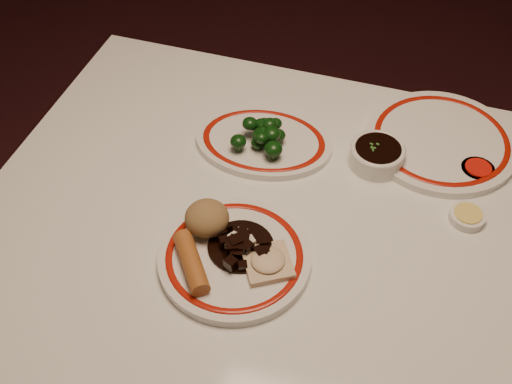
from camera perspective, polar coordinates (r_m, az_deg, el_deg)
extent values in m
cube|color=white|center=(1.15, 4.32, -4.22)|extent=(1.20, 0.90, 0.04)
cylinder|color=black|center=(1.81, -9.83, 1.80)|extent=(0.06, 0.06, 0.71)
cylinder|color=white|center=(1.09, -1.93, -5.91)|extent=(0.32, 0.32, 0.02)
torus|color=#9E1408|center=(1.08, -1.94, -5.62)|extent=(0.28, 0.28, 0.00)
ellipsoid|color=#977447|center=(1.10, -4.39, -2.32)|extent=(0.08, 0.08, 0.06)
cylinder|color=#AF642B|center=(1.06, -5.76, -6.24)|extent=(0.10, 0.11, 0.03)
cube|color=beige|center=(1.06, 1.06, -6.34)|extent=(0.10, 0.10, 0.01)
ellipsoid|color=beige|center=(1.06, 1.06, -6.05)|extent=(0.06, 0.06, 0.02)
cylinder|color=black|center=(1.09, -1.36, -4.85)|extent=(0.11, 0.11, 0.00)
cube|color=black|center=(1.08, -1.45, -4.72)|extent=(0.02, 0.02, 0.02)
cube|color=black|center=(1.08, -1.38, -4.40)|extent=(0.03, 0.03, 0.02)
cube|color=black|center=(1.09, -3.20, -3.68)|extent=(0.03, 0.03, 0.02)
cube|color=black|center=(1.07, -1.71, -5.47)|extent=(0.02, 0.02, 0.02)
cube|color=black|center=(1.07, -0.82, -4.92)|extent=(0.02, 0.02, 0.02)
cube|color=black|center=(1.06, -1.19, -6.62)|extent=(0.02, 0.02, 0.01)
cube|color=black|center=(1.07, -2.16, -4.95)|extent=(0.03, 0.03, 0.02)
cube|color=black|center=(1.08, -1.94, -4.41)|extent=(0.02, 0.02, 0.02)
cube|color=black|center=(1.08, -2.87, -4.41)|extent=(0.02, 0.02, 0.01)
cube|color=black|center=(1.07, -1.85, -4.51)|extent=(0.03, 0.03, 0.02)
cube|color=black|center=(1.05, -2.26, -6.33)|extent=(0.02, 0.02, 0.02)
cube|color=black|center=(1.07, 0.68, -5.36)|extent=(0.02, 0.02, 0.02)
cube|color=black|center=(1.10, -1.24, -3.72)|extent=(0.03, 0.03, 0.02)
cube|color=black|center=(1.07, 0.49, -5.44)|extent=(0.03, 0.03, 0.02)
cube|color=black|center=(1.07, -1.39, -4.99)|extent=(0.03, 0.03, 0.02)
cube|color=black|center=(1.10, -1.57, -3.68)|extent=(0.02, 0.02, 0.01)
cube|color=black|center=(1.11, -2.73, -3.20)|extent=(0.02, 0.02, 0.02)
cube|color=black|center=(1.09, -1.10, -4.11)|extent=(0.02, 0.02, 0.02)
cube|color=black|center=(1.07, 0.81, -4.46)|extent=(0.03, 0.03, 0.02)
cube|color=beige|center=(1.09, -2.00, -4.12)|extent=(0.02, 0.02, 0.01)
cube|color=beige|center=(1.08, -0.59, -4.42)|extent=(0.02, 0.02, 0.01)
cube|color=beige|center=(1.09, -1.27, -3.72)|extent=(0.02, 0.02, 0.01)
cube|color=beige|center=(1.08, -2.20, -4.72)|extent=(0.02, 0.02, 0.01)
torus|color=#9E1408|center=(1.28, 0.69, 4.68)|extent=(0.26, 0.26, 0.00)
cylinder|color=#23471C|center=(1.23, 1.53, 3.25)|extent=(0.01, 0.01, 0.01)
ellipsoid|color=#0D350D|center=(1.22, 1.55, 3.85)|extent=(0.04, 0.04, 0.03)
cylinder|color=#23471C|center=(1.29, 0.22, 5.36)|extent=(0.01, 0.01, 0.01)
ellipsoid|color=#0D350D|center=(1.28, 0.22, 5.78)|extent=(0.03, 0.03, 0.02)
cylinder|color=#23471C|center=(1.27, 0.70, 4.81)|extent=(0.01, 0.01, 0.01)
ellipsoid|color=#0D350D|center=(1.26, 0.71, 5.24)|extent=(0.03, 0.03, 0.02)
cylinder|color=#23471C|center=(1.26, 0.88, 4.54)|extent=(0.01, 0.01, 0.01)
ellipsoid|color=#0D350D|center=(1.25, 0.88, 5.10)|extent=(0.04, 0.04, 0.03)
cylinder|color=#23471C|center=(1.25, -1.58, 3.95)|extent=(0.01, 0.01, 0.02)
ellipsoid|color=#0D350D|center=(1.24, -1.59, 4.52)|extent=(0.03, 0.03, 0.03)
cylinder|color=#23471C|center=(1.27, 1.98, 4.57)|extent=(0.01, 0.01, 0.01)
ellipsoid|color=#0D350D|center=(1.26, 2.00, 5.07)|extent=(0.03, 0.03, 0.02)
cylinder|color=#23471C|center=(1.27, 1.34, 4.84)|extent=(0.01, 0.01, 0.01)
ellipsoid|color=#0D350D|center=(1.26, 1.36, 5.32)|extent=(0.03, 0.03, 0.03)
cylinder|color=#23471C|center=(1.28, 0.51, 5.14)|extent=(0.01, 0.01, 0.01)
ellipsoid|color=#0D350D|center=(1.27, 0.52, 5.66)|extent=(0.03, 0.03, 0.02)
cylinder|color=#23471C|center=(1.27, 0.55, 4.71)|extent=(0.01, 0.01, 0.01)
ellipsoid|color=#0D350D|center=(1.26, 0.56, 5.26)|extent=(0.03, 0.03, 0.03)
cylinder|color=#23471C|center=(1.26, 0.36, 4.41)|extent=(0.01, 0.01, 0.01)
ellipsoid|color=#0D350D|center=(1.25, 0.36, 4.96)|extent=(0.03, 0.03, 0.03)
cylinder|color=#23471C|center=(1.26, 0.97, 4.45)|extent=(0.01, 0.01, 0.01)
ellipsoid|color=#0D350D|center=(1.25, 0.98, 4.95)|extent=(0.03, 0.03, 0.03)
cylinder|color=#23471C|center=(1.27, 0.48, 4.82)|extent=(0.01, 0.01, 0.01)
ellipsoid|color=#0D350D|center=(1.26, 0.48, 5.28)|extent=(0.03, 0.03, 0.03)
cylinder|color=#23471C|center=(1.27, 0.88, 4.70)|extent=(0.01, 0.01, 0.02)
ellipsoid|color=#0D350D|center=(1.25, 0.89, 5.33)|extent=(0.04, 0.04, 0.03)
cylinder|color=#23471C|center=(1.25, 0.15, 4.02)|extent=(0.01, 0.01, 0.01)
ellipsoid|color=#0D350D|center=(1.25, 0.15, 4.42)|extent=(0.03, 0.03, 0.02)
ellipsoid|color=#0D350D|center=(1.26, 0.91, 6.03)|extent=(0.02, 0.02, 0.02)
ellipsoid|color=#0D350D|center=(1.23, 0.47, 4.87)|extent=(0.03, 0.03, 0.02)
ellipsoid|color=#0D350D|center=(1.25, 1.23, 6.03)|extent=(0.03, 0.03, 0.02)
ellipsoid|color=#0D350D|center=(1.24, 1.41, 5.17)|extent=(0.03, 0.03, 0.03)
ellipsoid|color=#0D350D|center=(1.26, 1.74, 6.10)|extent=(0.03, 0.03, 0.02)
ellipsoid|color=#0D350D|center=(1.26, 0.46, 6.10)|extent=(0.02, 0.02, 0.02)
ellipsoid|color=#0D350D|center=(1.26, -0.55, 6.11)|extent=(0.03, 0.03, 0.02)
ellipsoid|color=#0D350D|center=(1.26, 0.73, 6.00)|extent=(0.03, 0.03, 0.03)
cylinder|color=white|center=(1.26, 10.69, 3.13)|extent=(0.10, 0.10, 0.04)
cylinder|color=black|center=(1.24, 10.82, 3.82)|extent=(0.09, 0.09, 0.00)
cylinder|color=white|center=(1.29, 19.06, 1.77)|extent=(0.06, 0.06, 0.02)
cylinder|color=red|center=(1.29, 19.16, 2.07)|extent=(0.05, 0.05, 0.00)
cylinder|color=white|center=(1.21, 18.25, -2.10)|extent=(0.06, 0.06, 0.02)
cylinder|color=#EED462|center=(1.20, 18.35, -1.81)|extent=(0.05, 0.05, 0.00)
cylinder|color=white|center=(1.34, 16.11, 4.36)|extent=(0.40, 0.40, 0.02)
torus|color=#9E1408|center=(1.33, 16.18, 4.61)|extent=(0.34, 0.34, 0.00)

